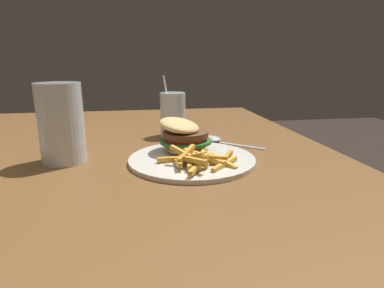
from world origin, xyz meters
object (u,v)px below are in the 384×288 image
at_px(beer_glass, 61,125).
at_px(juice_glass, 173,117).
at_px(meal_plate_near, 188,148).
at_px(spoon, 213,139).
at_px(condiment_caddy, 66,122).

bearing_deg(beer_glass, juice_glass, -52.24).
distance_m(meal_plate_near, beer_glass, 0.28).
bearing_deg(meal_plate_near, juice_glass, 2.17).
distance_m(spoon, condiment_caddy, 0.46).
height_order(beer_glass, spoon, beer_glass).
xyz_separation_m(beer_glass, condiment_caddy, (0.30, 0.06, -0.05)).
relative_size(meal_plate_near, beer_glass, 1.61).
bearing_deg(condiment_caddy, meal_plate_near, -134.86).
distance_m(meal_plate_near, juice_glass, 0.23).
bearing_deg(condiment_caddy, beer_glass, -169.55).
bearing_deg(spoon, meal_plate_near, 98.26).
xyz_separation_m(meal_plate_near, condiment_caddy, (0.33, 0.33, 0.01)).
distance_m(beer_glass, juice_glass, 0.33).
height_order(meal_plate_near, beer_glass, beer_glass).
bearing_deg(meal_plate_near, beer_glass, 84.39).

